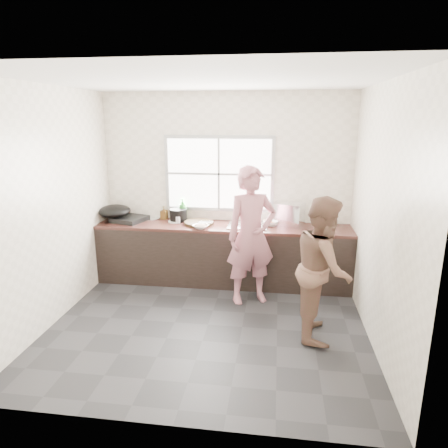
# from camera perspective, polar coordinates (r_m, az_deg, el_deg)

# --- Properties ---
(floor) EXTENTS (3.60, 3.20, 0.01)m
(floor) POSITION_cam_1_polar(r_m,az_deg,el_deg) (4.81, -2.29, -14.23)
(floor) COLOR #252528
(floor) RESTS_ON ground
(ceiling) EXTENTS (3.60, 3.20, 0.01)m
(ceiling) POSITION_cam_1_polar(r_m,az_deg,el_deg) (4.22, -2.70, 19.93)
(ceiling) COLOR silver
(ceiling) RESTS_ON wall_back
(wall_back) EXTENTS (3.60, 0.01, 2.70)m
(wall_back) POSITION_cam_1_polar(r_m,az_deg,el_deg) (5.87, 0.29, 5.25)
(wall_back) COLOR silver
(wall_back) RESTS_ON ground
(wall_left) EXTENTS (0.01, 3.20, 2.70)m
(wall_left) POSITION_cam_1_polar(r_m,az_deg,el_deg) (4.96, -23.50, 2.20)
(wall_left) COLOR beige
(wall_left) RESTS_ON ground
(wall_right) EXTENTS (0.01, 3.20, 2.70)m
(wall_right) POSITION_cam_1_polar(r_m,az_deg,el_deg) (4.38, 21.47, 0.85)
(wall_right) COLOR beige
(wall_right) RESTS_ON ground
(wall_front) EXTENTS (3.60, 0.01, 2.70)m
(wall_front) POSITION_cam_1_polar(r_m,az_deg,el_deg) (2.81, -8.27, -5.74)
(wall_front) COLOR beige
(wall_front) RESTS_ON ground
(cabinet) EXTENTS (3.60, 0.62, 0.82)m
(cabinet) POSITION_cam_1_polar(r_m,az_deg,el_deg) (5.80, -0.13, -4.47)
(cabinet) COLOR black
(cabinet) RESTS_ON floor
(countertop) EXTENTS (3.60, 0.64, 0.04)m
(countertop) POSITION_cam_1_polar(r_m,az_deg,el_deg) (5.68, -0.13, -0.37)
(countertop) COLOR #371B16
(countertop) RESTS_ON cabinet
(sink) EXTENTS (0.55, 0.45, 0.02)m
(sink) POSITION_cam_1_polar(r_m,az_deg,el_deg) (5.63, 3.40, -0.25)
(sink) COLOR silver
(sink) RESTS_ON countertop
(faucet) EXTENTS (0.02, 0.02, 0.30)m
(faucet) POSITION_cam_1_polar(r_m,az_deg,el_deg) (5.79, 3.57, 1.65)
(faucet) COLOR silver
(faucet) RESTS_ON countertop
(window_frame) EXTENTS (1.60, 0.05, 1.10)m
(window_frame) POSITION_cam_1_polar(r_m,az_deg,el_deg) (5.84, -0.71, 7.18)
(window_frame) COLOR #9EA0A5
(window_frame) RESTS_ON wall_back
(window_glazing) EXTENTS (1.50, 0.01, 1.00)m
(window_glazing) POSITION_cam_1_polar(r_m,az_deg,el_deg) (5.81, -0.75, 7.15)
(window_glazing) COLOR white
(window_glazing) RESTS_ON window_frame
(woman) EXTENTS (0.71, 0.61, 1.66)m
(woman) POSITION_cam_1_polar(r_m,az_deg,el_deg) (5.09, 3.92, -2.33)
(woman) COLOR #B86E7A
(woman) RESTS_ON floor
(person_side) EXTENTS (0.62, 0.78, 1.56)m
(person_side) POSITION_cam_1_polar(r_m,az_deg,el_deg) (4.43, 13.97, -6.10)
(person_side) COLOR brown
(person_side) RESTS_ON floor
(cutting_board) EXTENTS (0.50, 0.50, 0.04)m
(cutting_board) POSITION_cam_1_polar(r_m,az_deg,el_deg) (5.72, -3.61, 0.16)
(cutting_board) COLOR black
(cutting_board) RESTS_ON countertop
(cleaver) EXTENTS (0.23, 0.16, 0.01)m
(cleaver) POSITION_cam_1_polar(r_m,az_deg,el_deg) (5.67, -2.69, 0.26)
(cleaver) COLOR silver
(cleaver) RESTS_ON cutting_board
(bowl_mince) EXTENTS (0.27, 0.27, 0.05)m
(bowl_mince) POSITION_cam_1_polar(r_m,az_deg,el_deg) (5.51, -3.34, -0.37)
(bowl_mince) COLOR white
(bowl_mince) RESTS_ON countertop
(bowl_crabs) EXTENTS (0.22, 0.22, 0.06)m
(bowl_crabs) POSITION_cam_1_polar(r_m,az_deg,el_deg) (5.69, 6.68, 0.06)
(bowl_crabs) COLOR silver
(bowl_crabs) RESTS_ON countertop
(bowl_held) EXTENTS (0.23, 0.23, 0.06)m
(bowl_held) POSITION_cam_1_polar(r_m,az_deg,el_deg) (5.46, 3.76, -0.46)
(bowl_held) COLOR white
(bowl_held) RESTS_ON countertop
(black_pot) EXTENTS (0.33, 0.33, 0.18)m
(black_pot) POSITION_cam_1_polar(r_m,az_deg,el_deg) (5.91, -6.54, 1.27)
(black_pot) COLOR black
(black_pot) RESTS_ON countertop
(plate_food) EXTENTS (0.27, 0.27, 0.02)m
(plate_food) POSITION_cam_1_polar(r_m,az_deg,el_deg) (5.89, -6.94, 0.38)
(plate_food) COLOR silver
(plate_food) RESTS_ON countertop
(bottle_green) EXTENTS (0.17, 0.17, 0.33)m
(bottle_green) POSITION_cam_1_polar(r_m,az_deg,el_deg) (5.97, -5.91, 2.14)
(bottle_green) COLOR #2C872F
(bottle_green) RESTS_ON countertop
(bottle_brown_tall) EXTENTS (0.10, 0.10, 0.18)m
(bottle_brown_tall) POSITION_cam_1_polar(r_m,az_deg,el_deg) (6.06, -8.57, 1.52)
(bottle_brown_tall) COLOR #503514
(bottle_brown_tall) RESTS_ON countertop
(bottle_brown_short) EXTENTS (0.14, 0.14, 0.16)m
(bottle_brown_short) POSITION_cam_1_polar(r_m,az_deg,el_deg) (6.00, -6.87, 1.34)
(bottle_brown_short) COLOR #3F190F
(bottle_brown_short) RESTS_ON countertop
(glass_jar) EXTENTS (0.08, 0.08, 0.10)m
(glass_jar) POSITION_cam_1_polar(r_m,az_deg,el_deg) (5.82, -6.58, 0.60)
(glass_jar) COLOR #BABEC1
(glass_jar) RESTS_ON countertop
(burner) EXTENTS (0.54, 0.54, 0.06)m
(burner) POSITION_cam_1_polar(r_m,az_deg,el_deg) (6.05, -13.34, 0.71)
(burner) COLOR black
(burner) RESTS_ON countertop
(wok) EXTENTS (0.62, 0.62, 0.18)m
(wok) POSITION_cam_1_polar(r_m,az_deg,el_deg) (6.09, -15.37, 1.79)
(wok) COLOR black
(wok) RESTS_ON burner
(dish_rack) EXTENTS (0.50, 0.42, 0.32)m
(dish_rack) POSITION_cam_1_polar(r_m,az_deg,el_deg) (5.72, 9.07, 1.42)
(dish_rack) COLOR silver
(dish_rack) RESTS_ON countertop
(pot_lid_left) EXTENTS (0.27, 0.27, 0.01)m
(pot_lid_left) POSITION_cam_1_polar(r_m,az_deg,el_deg) (6.11, -13.67, 0.55)
(pot_lid_left) COLOR #B8BCBF
(pot_lid_left) RESTS_ON countertop
(pot_lid_right) EXTENTS (0.30, 0.30, 0.01)m
(pot_lid_right) POSITION_cam_1_polar(r_m,az_deg,el_deg) (6.14, -10.37, 0.81)
(pot_lid_right) COLOR silver
(pot_lid_right) RESTS_ON countertop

